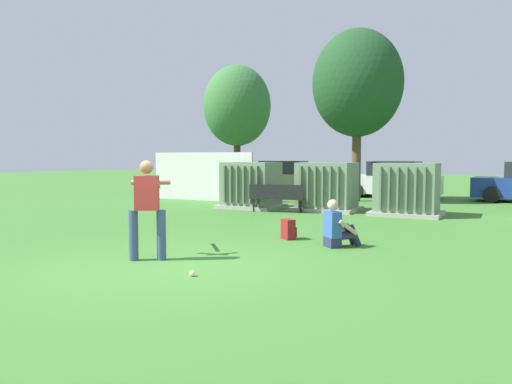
# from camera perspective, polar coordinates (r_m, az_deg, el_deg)

# --- Properties ---
(ground_plane) EXTENTS (96.00, 96.00, 0.00)m
(ground_plane) POSITION_cam_1_polar(r_m,az_deg,el_deg) (8.12, -9.98, -8.71)
(ground_plane) COLOR #3D752D
(fence_panel) EXTENTS (4.80, 0.12, 2.00)m
(fence_panel) POSITION_cam_1_polar(r_m,az_deg,el_deg) (20.27, -6.41, 1.85)
(fence_panel) COLOR silver
(fence_panel) RESTS_ON ground
(transformer_west) EXTENTS (2.10, 1.70, 1.62)m
(transformer_west) POSITION_cam_1_polar(r_m,az_deg,el_deg) (17.08, -0.59, 0.75)
(transformer_west) COLOR #9E9B93
(transformer_west) RESTS_ON ground
(transformer_mid_west) EXTENTS (2.10, 1.70, 1.62)m
(transformer_mid_west) POSITION_cam_1_polar(r_m,az_deg,el_deg) (16.37, 8.37, 0.56)
(transformer_mid_west) COLOR #9E9B93
(transformer_mid_west) RESTS_ON ground
(transformer_mid_east) EXTENTS (2.10, 1.70, 1.62)m
(transformer_mid_east) POSITION_cam_1_polar(r_m,az_deg,el_deg) (15.63, 17.41, 0.24)
(transformer_mid_east) COLOR #9E9B93
(transformer_mid_east) RESTS_ON ground
(park_bench) EXTENTS (1.84, 0.73, 0.92)m
(park_bench) POSITION_cam_1_polar(r_m,az_deg,el_deg) (15.73, 2.45, -0.47)
(park_bench) COLOR black
(park_bench) RESTS_ON ground
(batter) EXTENTS (1.08, 1.49, 1.74)m
(batter) POSITION_cam_1_polar(r_m,az_deg,el_deg) (8.62, -12.71, -1.43)
(batter) COLOR #384C75
(batter) RESTS_ON ground
(sports_ball) EXTENTS (0.09, 0.09, 0.09)m
(sports_ball) POSITION_cam_1_polar(r_m,az_deg,el_deg) (7.43, -7.55, -9.52)
(sports_ball) COLOR white
(sports_ball) RESTS_ON ground
(seated_spectator) EXTENTS (0.73, 0.75, 0.96)m
(seated_spectator) POSITION_cam_1_polar(r_m,az_deg,el_deg) (9.81, 9.56, -4.25)
(seated_spectator) COLOR #282D4C
(seated_spectator) RESTS_ON ground
(backpack) EXTENTS (0.38, 0.37, 0.44)m
(backpack) POSITION_cam_1_polar(r_m,az_deg,el_deg) (10.61, 3.87, -4.45)
(backpack) COLOR maroon
(backpack) RESTS_ON ground
(tree_left) EXTENTS (3.24, 3.24, 6.20)m
(tree_left) POSITION_cam_1_polar(r_m,az_deg,el_deg) (23.49, -2.25, 10.12)
(tree_left) COLOR #4C3828
(tree_left) RESTS_ON ground
(tree_center_left) EXTENTS (3.63, 3.63, 6.94)m
(tree_center_left) POSITION_cam_1_polar(r_m,az_deg,el_deg) (20.33, 11.92, 12.42)
(tree_center_left) COLOR brown
(tree_center_left) RESTS_ON ground
(parked_car_leftmost) EXTENTS (4.31, 2.15, 1.62)m
(parked_car_leftmost) POSITION_cam_1_polar(r_m,az_deg,el_deg) (27.36, -6.80, 1.91)
(parked_car_leftmost) COLOR maroon
(parked_car_leftmost) RESTS_ON ground
(parked_car_left_of_center) EXTENTS (4.38, 2.30, 1.62)m
(parked_car_left_of_center) POSITION_cam_1_polar(r_m,az_deg,el_deg) (24.06, 3.04, 1.63)
(parked_car_left_of_center) COLOR gray
(parked_car_left_of_center) RESTS_ON ground
(parked_car_right_of_center) EXTENTS (4.27, 2.05, 1.62)m
(parked_car_right_of_center) POSITION_cam_1_polar(r_m,az_deg,el_deg) (22.35, 15.77, 1.30)
(parked_car_right_of_center) COLOR silver
(parked_car_right_of_center) RESTS_ON ground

